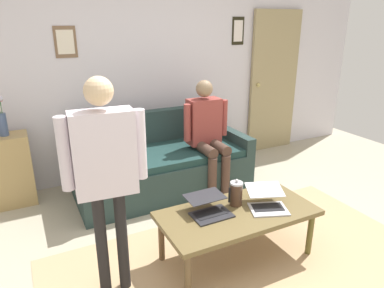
{
  "coord_description": "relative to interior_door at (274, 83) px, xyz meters",
  "views": [
    {
      "loc": [
        1.36,
        1.99,
        1.89
      ],
      "look_at": [
        -0.04,
        -0.77,
        0.8
      ],
      "focal_mm": 32.73,
      "sensor_mm": 36.0,
      "label": 1
    }
  ],
  "objects": [
    {
      "name": "area_rug",
      "position": [
        1.98,
        2.15,
        -1.02
      ],
      "size": [
        3.13,
        1.62,
        0.01
      ],
      "primitive_type": "cube",
      "color": "tan",
      "rests_on": "ground_plane"
    },
    {
      "name": "side_shelf",
      "position": [
        3.62,
        0.18,
        -0.64
      ],
      "size": [
        0.42,
        0.32,
        0.78
      ],
      "color": "tan",
      "rests_on": "ground_plane"
    },
    {
      "name": "interior_door",
      "position": [
        0.0,
        0.0,
        0.0
      ],
      "size": [
        0.82,
        0.09,
        2.05
      ],
      "color": "#9E8C60",
      "rests_on": "ground_plane"
    },
    {
      "name": "laptop_left",
      "position": [
        2.2,
        1.97,
        -0.55
      ],
      "size": [
        0.32,
        0.33,
        0.12
      ],
      "color": "#28282D",
      "rests_on": "coffee_table"
    },
    {
      "name": "back_wall",
      "position": [
        2.08,
        -0.09,
        0.33
      ],
      "size": [
        7.04,
        0.11,
        2.7
      ],
      "color": "silver",
      "rests_on": "ground_plane"
    },
    {
      "name": "couch",
      "position": [
        2.06,
        0.58,
        -0.72
      ],
      "size": [
        1.96,
        0.88,
        0.88
      ],
      "color": "#273A38",
      "rests_on": "ground_plane"
    },
    {
      "name": "person_seated",
      "position": [
        1.58,
        0.81,
        -0.3
      ],
      "size": [
        0.55,
        0.51,
        1.28
      ],
      "color": "#4A352B",
      "rests_on": "ground_plane"
    },
    {
      "name": "french_press",
      "position": [
        1.94,
        1.95,
        -0.49
      ],
      "size": [
        0.13,
        0.11,
        0.24
      ],
      "color": "#4C3323",
      "rests_on": "coffee_table"
    },
    {
      "name": "laptop_center",
      "position": [
        1.73,
        2.1,
        -0.54
      ],
      "size": [
        0.41,
        0.44,
        0.14
      ],
      "color": "silver",
      "rests_on": "coffee_table"
    },
    {
      "name": "coffee_table",
      "position": [
        1.98,
        2.05,
        -0.63
      ],
      "size": [
        1.28,
        0.62,
        0.43
      ],
      "color": "brown",
      "rests_on": "ground_plane"
    },
    {
      "name": "flower_vase",
      "position": [
        3.62,
        0.18,
        -0.07
      ],
      "size": [
        0.1,
        0.09,
        0.45
      ],
      "color": "#42557A",
      "rests_on": "side_shelf"
    },
    {
      "name": "person_standing",
      "position": [
        2.99,
        1.96,
        -0.01
      ],
      "size": [
        0.57,
        0.21,
        1.58
      ],
      "color": "black",
      "rests_on": "ground_plane"
    },
    {
      "name": "ground_plane",
      "position": [
        2.08,
        2.11,
        -1.02
      ],
      "size": [
        7.68,
        7.68,
        0.0
      ],
      "primitive_type": "plane",
      "color": "#ADA48D"
    }
  ]
}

